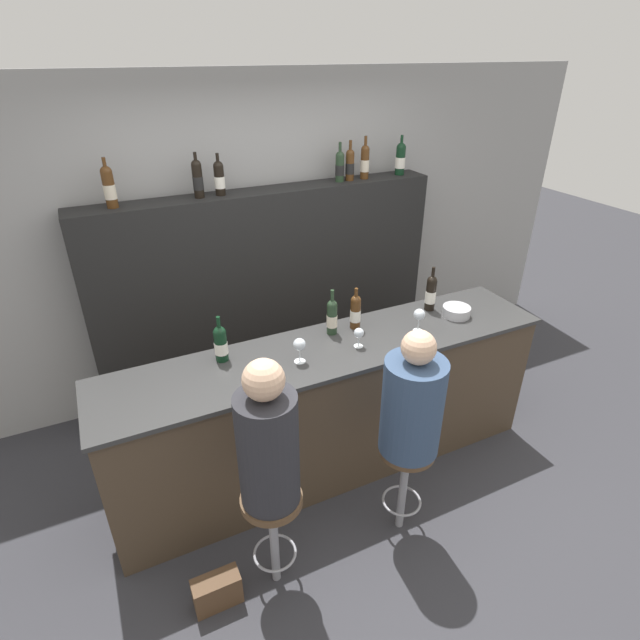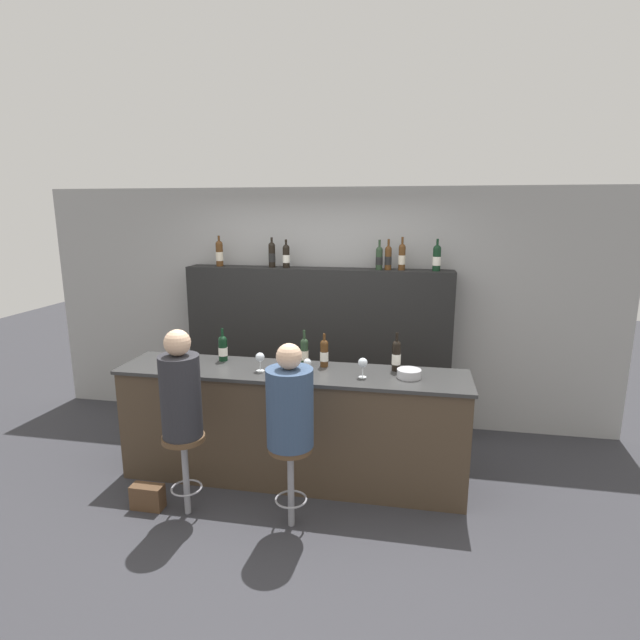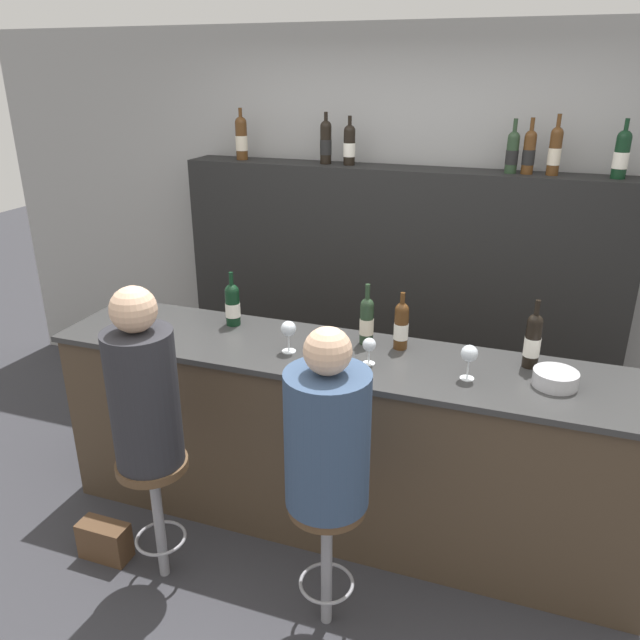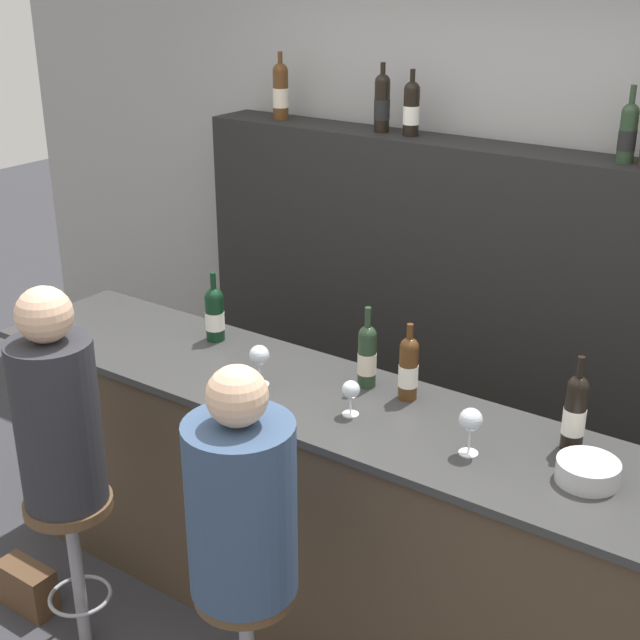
# 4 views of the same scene
# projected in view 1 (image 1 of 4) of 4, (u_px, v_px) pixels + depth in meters

# --- Properties ---
(ground_plane) EXTENTS (16.00, 16.00, 0.00)m
(ground_plane) POSITION_uv_depth(u_px,v_px,m) (349.00, 491.00, 3.47)
(ground_plane) COLOR #333338
(wall_back) EXTENTS (6.40, 0.05, 2.60)m
(wall_back) POSITION_uv_depth(u_px,v_px,m) (258.00, 239.00, 4.18)
(wall_back) COLOR #9E9E9E
(wall_back) RESTS_ON ground_plane
(bar_counter) EXTENTS (3.03, 0.63, 1.01)m
(bar_counter) POSITION_uv_depth(u_px,v_px,m) (331.00, 409.00, 3.46)
(bar_counter) COLOR #473828
(bar_counter) RESTS_ON ground_plane
(back_bar_cabinet) EXTENTS (2.84, 0.28, 1.76)m
(back_bar_cabinet) POSITION_uv_depth(u_px,v_px,m) (269.00, 295.00, 4.20)
(back_bar_cabinet) COLOR black
(back_bar_cabinet) RESTS_ON ground_plane
(wine_bottle_counter_0) EXTENTS (0.08, 0.08, 0.30)m
(wine_bottle_counter_0) POSITION_uv_depth(u_px,v_px,m) (221.00, 343.00, 3.03)
(wine_bottle_counter_0) COLOR black
(wine_bottle_counter_0) RESTS_ON bar_counter
(wine_bottle_counter_1) EXTENTS (0.07, 0.07, 0.32)m
(wine_bottle_counter_1) POSITION_uv_depth(u_px,v_px,m) (332.00, 316.00, 3.32)
(wine_bottle_counter_1) COLOR #233823
(wine_bottle_counter_1) RESTS_ON bar_counter
(wine_bottle_counter_2) EXTENTS (0.07, 0.07, 0.30)m
(wine_bottle_counter_2) POSITION_uv_depth(u_px,v_px,m) (355.00, 311.00, 3.38)
(wine_bottle_counter_2) COLOR #4C2D14
(wine_bottle_counter_2) RESTS_ON bar_counter
(wine_bottle_counter_3) EXTENTS (0.08, 0.08, 0.33)m
(wine_bottle_counter_3) POSITION_uv_depth(u_px,v_px,m) (431.00, 293.00, 3.62)
(wine_bottle_counter_3) COLOR black
(wine_bottle_counter_3) RESTS_ON bar_counter
(wine_bottle_backbar_0) EXTENTS (0.08, 0.08, 0.33)m
(wine_bottle_backbar_0) POSITION_uv_depth(u_px,v_px,m) (109.00, 187.00, 3.30)
(wine_bottle_backbar_0) COLOR #4C2D14
(wine_bottle_backbar_0) RESTS_ON back_bar_cabinet
(wine_bottle_backbar_1) EXTENTS (0.07, 0.07, 0.32)m
(wine_bottle_backbar_1) POSITION_uv_depth(u_px,v_px,m) (198.00, 178.00, 3.53)
(wine_bottle_backbar_1) COLOR black
(wine_bottle_backbar_1) RESTS_ON back_bar_cabinet
(wine_bottle_backbar_2) EXTENTS (0.08, 0.08, 0.30)m
(wine_bottle_backbar_2) POSITION_uv_depth(u_px,v_px,m) (219.00, 178.00, 3.59)
(wine_bottle_backbar_2) COLOR black
(wine_bottle_backbar_2) RESTS_ON back_bar_cabinet
(wine_bottle_backbar_3) EXTENTS (0.07, 0.07, 0.30)m
(wine_bottle_backbar_3) POSITION_uv_depth(u_px,v_px,m) (340.00, 166.00, 3.97)
(wine_bottle_backbar_3) COLOR #233823
(wine_bottle_backbar_3) RESTS_ON back_bar_cabinet
(wine_bottle_backbar_4) EXTENTS (0.07, 0.07, 0.31)m
(wine_bottle_backbar_4) POSITION_uv_depth(u_px,v_px,m) (350.00, 164.00, 4.00)
(wine_bottle_backbar_4) COLOR #4C2D14
(wine_bottle_backbar_4) RESTS_ON back_bar_cabinet
(wine_bottle_backbar_5) EXTENTS (0.07, 0.07, 0.33)m
(wine_bottle_backbar_5) POSITION_uv_depth(u_px,v_px,m) (365.00, 162.00, 4.05)
(wine_bottle_backbar_5) COLOR #4C2D14
(wine_bottle_backbar_5) RESTS_ON back_bar_cabinet
(wine_bottle_backbar_6) EXTENTS (0.08, 0.08, 0.32)m
(wine_bottle_backbar_6) POSITION_uv_depth(u_px,v_px,m) (400.00, 159.00, 4.18)
(wine_bottle_backbar_6) COLOR black
(wine_bottle_backbar_6) RESTS_ON back_bar_cabinet
(wine_glass_0) EXTENTS (0.08, 0.08, 0.16)m
(wine_glass_0) POSITION_uv_depth(u_px,v_px,m) (299.00, 345.00, 3.01)
(wine_glass_0) COLOR silver
(wine_glass_0) RESTS_ON bar_counter
(wine_glass_1) EXTENTS (0.07, 0.07, 0.13)m
(wine_glass_1) POSITION_uv_depth(u_px,v_px,m) (359.00, 334.00, 3.18)
(wine_glass_1) COLOR silver
(wine_glass_1) RESTS_ON bar_counter
(wine_glass_2) EXTENTS (0.08, 0.08, 0.17)m
(wine_glass_2) POSITION_uv_depth(u_px,v_px,m) (419.00, 315.00, 3.34)
(wine_glass_2) COLOR silver
(wine_glass_2) RESTS_ON bar_counter
(metal_bowl) EXTENTS (0.20, 0.20, 0.07)m
(metal_bowl) POSITION_uv_depth(u_px,v_px,m) (456.00, 311.00, 3.58)
(metal_bowl) COLOR #B7B7BC
(metal_bowl) RESTS_ON bar_counter
(bar_stool_left) EXTENTS (0.33, 0.33, 0.66)m
(bar_stool_left) POSITION_uv_depth(u_px,v_px,m) (273.00, 517.00, 2.66)
(bar_stool_left) COLOR gray
(bar_stool_left) RESTS_ON ground_plane
(guest_seated_left) EXTENTS (0.31, 0.31, 0.84)m
(guest_seated_left) POSITION_uv_depth(u_px,v_px,m) (268.00, 443.00, 2.41)
(guest_seated_left) COLOR #28282D
(guest_seated_left) RESTS_ON bar_stool_left
(bar_stool_right) EXTENTS (0.33, 0.33, 0.66)m
(bar_stool_right) POSITION_uv_depth(u_px,v_px,m) (405.00, 467.00, 2.99)
(bar_stool_right) COLOR gray
(bar_stool_right) RESTS_ON ground_plane
(guest_seated_right) EXTENTS (0.35, 0.35, 0.78)m
(guest_seated_right) POSITION_uv_depth(u_px,v_px,m) (413.00, 402.00, 2.75)
(guest_seated_right) COLOR #334766
(guest_seated_right) RESTS_ON bar_stool_right
(handbag) EXTENTS (0.26, 0.12, 0.20)m
(handbag) POSITION_uv_depth(u_px,v_px,m) (217.00, 591.00, 2.73)
(handbag) COLOR #513823
(handbag) RESTS_ON ground_plane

